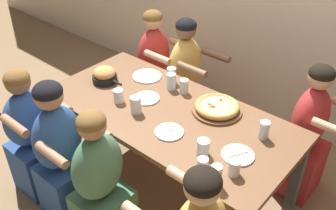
% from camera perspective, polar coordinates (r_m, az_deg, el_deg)
% --- Properties ---
extents(ground_plane, '(18.00, 18.00, 0.00)m').
position_cam_1_polar(ground_plane, '(3.18, -0.00, -12.06)').
color(ground_plane, '#896B4C').
rests_on(ground_plane, ground).
extents(dining_table, '(1.87, 0.89, 0.75)m').
position_cam_1_polar(dining_table, '(2.73, -0.00, -2.34)').
color(dining_table, brown).
rests_on(dining_table, ground).
extents(pizza_board_main, '(0.36, 0.36, 0.06)m').
position_cam_1_polar(pizza_board_main, '(2.68, 7.47, -0.39)').
color(pizza_board_main, brown).
rests_on(pizza_board_main, dining_table).
extents(skillet_bowl, '(0.29, 0.20, 0.13)m').
position_cam_1_polar(skillet_bowl, '(3.05, -9.63, 4.50)').
color(skillet_bowl, black).
rests_on(skillet_bowl, dining_table).
extents(empty_plate_a, '(0.20, 0.20, 0.02)m').
position_cam_1_polar(empty_plate_a, '(2.81, -3.31, 1.04)').
color(empty_plate_a, white).
rests_on(empty_plate_a, dining_table).
extents(empty_plate_b, '(0.20, 0.20, 0.02)m').
position_cam_1_polar(empty_plate_b, '(2.34, 10.59, -7.50)').
color(empty_plate_b, white).
rests_on(empty_plate_b, dining_table).
extents(empty_plate_c, '(0.19, 0.19, 0.02)m').
position_cam_1_polar(empty_plate_c, '(2.48, 0.18, -4.13)').
color(empty_plate_c, white).
rests_on(empty_plate_c, dining_table).
extents(empty_plate_d, '(0.24, 0.24, 0.02)m').
position_cam_1_polar(empty_plate_d, '(3.10, -3.22, 4.41)').
color(empty_plate_d, white).
rests_on(empty_plate_d, dining_table).
extents(drinking_glass_a, '(0.08, 0.08, 0.13)m').
position_cam_1_polar(drinking_glass_a, '(2.64, -4.93, 0.01)').
color(drinking_glass_a, silver).
rests_on(drinking_glass_a, dining_table).
extents(drinking_glass_b, '(0.07, 0.07, 0.13)m').
position_cam_1_polar(drinking_glass_b, '(2.48, 14.40, -3.84)').
color(drinking_glass_b, silver).
rests_on(drinking_glass_b, dining_table).
extents(drinking_glass_c, '(0.07, 0.07, 0.11)m').
position_cam_1_polar(drinking_glass_c, '(2.17, 5.29, -9.25)').
color(drinking_glass_c, silver).
rests_on(drinking_glass_c, dining_table).
extents(drinking_glass_d, '(0.07, 0.07, 0.13)m').
position_cam_1_polar(drinking_glass_d, '(2.99, 0.54, 4.39)').
color(drinking_glass_d, silver).
rests_on(drinking_glass_d, dining_table).
extents(drinking_glass_e, '(0.07, 0.07, 0.10)m').
position_cam_1_polar(drinking_glass_e, '(2.78, -7.56, 1.39)').
color(drinking_glass_e, silver).
rests_on(drinking_glass_e, dining_table).
extents(drinking_glass_f, '(0.08, 0.08, 0.11)m').
position_cam_1_polar(drinking_glass_f, '(2.30, 5.37, -6.45)').
color(drinking_glass_f, silver).
rests_on(drinking_glass_f, dining_table).
extents(drinking_glass_g, '(0.07, 0.07, 0.12)m').
position_cam_1_polar(drinking_glass_g, '(2.86, 2.46, 2.74)').
color(drinking_glass_g, silver).
rests_on(drinking_glass_g, dining_table).
extents(drinking_glass_h, '(0.07, 0.07, 0.10)m').
position_cam_1_polar(drinking_glass_h, '(2.20, 10.01, -9.49)').
color(drinking_glass_h, silver).
rests_on(drinking_glass_h, dining_table).
extents(drinking_glass_i, '(0.06, 0.06, 0.14)m').
position_cam_1_polar(drinking_glass_i, '(2.10, 7.37, -10.66)').
color(drinking_glass_i, silver).
rests_on(drinking_glass_i, dining_table).
extents(drinking_glass_j, '(0.07, 0.07, 0.13)m').
position_cam_1_polar(drinking_glass_j, '(2.91, 0.49, 3.46)').
color(drinking_glass_j, silver).
rests_on(drinking_glass_j, dining_table).
extents(diner_far_left, '(0.51, 0.40, 1.14)m').
position_cam_1_polar(diner_far_left, '(3.66, -2.09, 5.01)').
color(diner_far_left, '#B22D2D').
rests_on(diner_far_left, ground).
extents(diner_near_midleft, '(0.51, 0.40, 1.13)m').
position_cam_1_polar(diner_near_midleft, '(2.76, -15.95, -7.67)').
color(diner_near_midleft, '#2D5193').
rests_on(diner_near_midleft, ground).
extents(diner_near_left, '(0.51, 0.40, 1.08)m').
position_cam_1_polar(diner_near_left, '(3.04, -20.02, -4.77)').
color(diner_near_left, '#2D5193').
rests_on(diner_near_left, ground).
extents(diner_near_center, '(0.51, 0.40, 1.09)m').
position_cam_1_polar(diner_near_center, '(2.52, -10.28, -12.38)').
color(diner_near_center, '#477556').
rests_on(diner_near_center, ground).
extents(diner_far_midleft, '(0.51, 0.40, 1.16)m').
position_cam_1_polar(diner_far_midleft, '(3.44, 2.57, 3.16)').
color(diner_far_midleft, gold).
rests_on(diner_far_midleft, ground).
extents(diner_far_right, '(0.51, 0.40, 1.13)m').
position_cam_1_polar(diner_far_right, '(3.00, 20.21, -4.80)').
color(diner_far_right, '#B22D2D').
rests_on(diner_far_right, ground).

